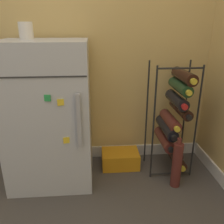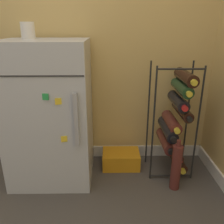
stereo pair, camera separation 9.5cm
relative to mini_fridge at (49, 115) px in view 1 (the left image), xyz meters
The scene contains 6 objects.
ground_plane 0.66m from the mini_fridge, 66.78° to the right, with size 14.00×14.00×0.00m, color #423D38.
mini_fridge is the anchor object (origin of this frame).
wine_rack 0.86m from the mini_fridge, ahead, with size 0.30×0.33×0.80m.
soda_box 0.64m from the mini_fridge, 10.82° to the left, with size 0.28×0.19×0.12m.
fridge_top_cup 0.53m from the mini_fridge, 154.68° to the left, with size 0.08×0.08×0.10m.
loose_bottle_floor 0.90m from the mini_fridge, 11.97° to the right, with size 0.06×0.06×0.35m.
Camera 1 is at (0.11, -1.05, 1.03)m, focal length 38.00 mm.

